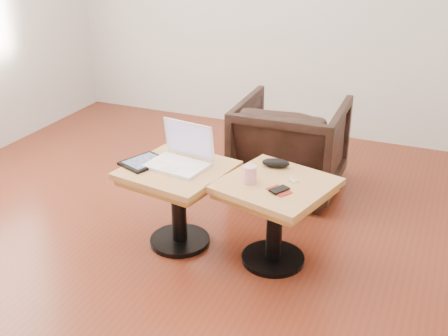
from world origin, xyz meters
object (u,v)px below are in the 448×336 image
at_px(side_table_left, 178,187).
at_px(laptop, 181,157).
at_px(armchair, 290,146).
at_px(striped_cup, 250,174).
at_px(side_table_right, 275,203).

relative_size(side_table_left, laptop, 1.73).
xyz_separation_m(side_table_left, armchair, (0.41, 1.00, -0.04)).
relative_size(laptop, striped_cup, 3.81).
distance_m(side_table_left, side_table_right, 0.61).
xyz_separation_m(laptop, armchair, (0.40, 0.96, -0.22)).
height_order(side_table_left, side_table_right, same).
xyz_separation_m(striped_cup, armchair, (-0.06, 1.03, -0.23)).
bearing_deg(laptop, armchair, 75.61).
bearing_deg(armchair, side_table_right, 100.01).
xyz_separation_m(side_table_left, striped_cup, (0.47, -0.02, 0.18)).
relative_size(side_table_left, armchair, 0.86).
bearing_deg(side_table_left, armchair, 77.34).
bearing_deg(side_table_right, laptop, -165.64).
distance_m(side_table_left, armchair, 1.08).
bearing_deg(armchair, laptop, 65.49).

